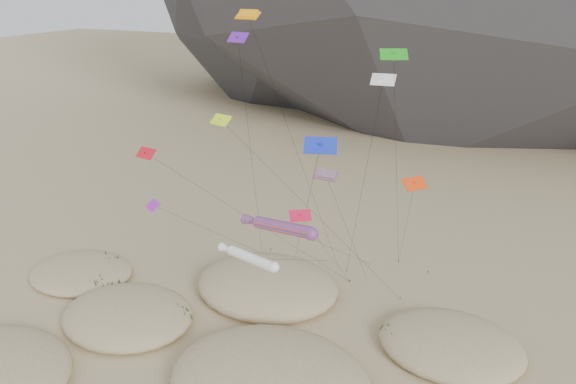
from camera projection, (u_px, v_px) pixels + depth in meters
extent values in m
ellipsoid|color=#CCB789|center=(127.00, 316.00, 53.63)|extent=(12.97, 11.03, 3.01)
ellipsoid|color=#CCB789|center=(270.00, 381.00, 44.55)|extent=(16.54, 14.06, 4.16)
ellipsoid|color=#CCB789|center=(267.00, 285.00, 58.49)|extent=(15.04, 12.78, 3.85)
ellipsoid|color=#CCB789|center=(451.00, 344.00, 49.53)|extent=(12.71, 10.81, 2.76)
ellipsoid|color=#CCB789|center=(81.00, 272.00, 61.99)|extent=(11.72, 9.97, 1.96)
ellipsoid|color=black|center=(29.00, 374.00, 45.61)|extent=(2.41, 2.07, 0.72)
ellipsoid|color=black|center=(147.00, 314.00, 53.63)|extent=(3.17, 2.71, 0.95)
ellipsoid|color=black|center=(179.00, 318.00, 53.19)|extent=(2.34, 2.00, 0.70)
ellipsoid|color=black|center=(261.00, 355.00, 47.37)|extent=(3.61, 3.09, 1.08)
ellipsoid|color=black|center=(305.00, 358.00, 47.18)|extent=(2.94, 2.51, 0.88)
ellipsoid|color=black|center=(262.00, 370.00, 45.90)|extent=(2.16, 1.85, 0.65)
ellipsoid|color=black|center=(277.00, 289.00, 57.63)|extent=(3.10, 2.65, 0.93)
ellipsoid|color=black|center=(307.00, 296.00, 56.43)|extent=(2.23, 1.91, 0.67)
ellipsoid|color=black|center=(431.00, 334.00, 50.82)|extent=(2.29, 1.96, 0.69)
ellipsoid|color=black|center=(392.00, 338.00, 50.50)|extent=(2.17, 1.86, 0.65)
ellipsoid|color=black|center=(109.00, 265.00, 63.43)|extent=(2.54, 2.17, 0.76)
ellipsoid|color=black|center=(106.00, 287.00, 59.17)|extent=(2.07, 1.77, 0.62)
cylinder|color=#3F2D1E|center=(293.00, 266.00, 63.92)|extent=(0.08, 0.08, 0.30)
cylinder|color=#3F2D1E|center=(347.00, 270.00, 63.00)|extent=(0.08, 0.08, 0.30)
cylinder|color=#3F2D1E|center=(350.00, 281.00, 60.81)|extent=(0.08, 0.08, 0.30)
cylinder|color=#3F2D1E|center=(399.00, 262.00, 64.88)|extent=(0.08, 0.08, 0.30)
cylinder|color=#3F2D1E|center=(400.00, 298.00, 57.55)|extent=(0.08, 0.08, 0.30)
cylinder|color=#3F2D1E|center=(271.00, 249.00, 67.88)|extent=(0.08, 0.08, 0.30)
cylinder|color=#3F2D1E|center=(428.00, 271.00, 62.73)|extent=(0.08, 0.08, 0.30)
cylinder|color=#3F2D1E|center=(263.00, 262.00, 64.76)|extent=(0.08, 0.08, 0.30)
cylinder|color=#ED5518|center=(283.00, 227.00, 44.35)|extent=(5.66, 2.28, 1.58)
sphere|color=#ED5518|center=(311.00, 234.00, 42.70)|extent=(1.06, 1.06, 1.06)
cone|color=#ED5518|center=(254.00, 221.00, 46.18)|extent=(2.43, 1.41, 1.13)
cylinder|color=black|center=(335.00, 250.00, 54.41)|extent=(2.24, 19.40, 12.48)
cylinder|color=white|center=(252.00, 258.00, 46.57)|extent=(5.33, 2.66, 1.22)
sphere|color=white|center=(274.00, 267.00, 44.75)|extent=(0.89, 0.89, 0.89)
cone|color=white|center=(229.00, 250.00, 48.58)|extent=(2.31, 1.47, 0.91)
cylinder|color=black|center=(296.00, 260.00, 55.97)|extent=(0.21, 18.34, 9.14)
cube|color=#FF9B0D|center=(248.00, 15.00, 51.44)|extent=(2.46, 1.27, 0.71)
cube|color=#FF9B0D|center=(248.00, 13.00, 51.38)|extent=(2.09, 1.01, 0.69)
cylinder|color=black|center=(298.00, 155.00, 57.70)|extent=(7.54, 6.42, 27.65)
cube|color=#FF1A1C|center=(326.00, 176.00, 46.54)|extent=(2.20, 1.07, 0.60)
cube|color=#FF1A1C|center=(326.00, 173.00, 46.47)|extent=(1.86, 0.85, 0.59)
cylinder|color=black|center=(349.00, 234.00, 54.05)|extent=(0.88, 11.49, 15.57)
cube|color=purple|center=(153.00, 205.00, 54.06)|extent=(2.15, 1.88, 0.70)
cube|color=purple|center=(153.00, 207.00, 54.11)|extent=(0.30, 0.29, 0.66)
cylinder|color=black|center=(229.00, 239.00, 59.01)|extent=(9.71, 11.67, 10.34)
cube|color=#172CC5|center=(321.00, 145.00, 39.94)|extent=(2.63, 1.86, 0.97)
cube|color=#172CC5|center=(320.00, 147.00, 40.00)|extent=(0.37, 0.39, 0.80)
cylinder|color=black|center=(304.00, 220.00, 51.95)|extent=(9.07, 15.84, 19.72)
cube|color=#5E1CA4|center=(238.00, 37.00, 44.94)|extent=(1.80, 1.01, 0.77)
cube|color=#5E1CA4|center=(238.00, 39.00, 45.00)|extent=(0.24, 0.30, 0.56)
cylinder|color=black|center=(253.00, 171.00, 54.87)|extent=(3.52, 10.63, 26.39)
cube|color=red|center=(300.00, 215.00, 46.49)|extent=(2.02, 1.80, 0.71)
cube|color=red|center=(300.00, 217.00, 46.54)|extent=(0.30, 0.30, 0.62)
cylinder|color=black|center=(328.00, 253.00, 53.67)|extent=(0.87, 12.02, 12.45)
cube|color=#F03B0C|center=(415.00, 184.00, 43.96)|extent=(2.04, 2.14, 0.78)
cube|color=#F03B0C|center=(415.00, 185.00, 44.01)|extent=(0.34, 0.34, 0.67)
cylinder|color=black|center=(405.00, 230.00, 54.44)|extent=(4.16, 16.12, 15.80)
cube|color=red|center=(146.00, 153.00, 47.52)|extent=(1.88, 1.10, 0.77)
cube|color=red|center=(146.00, 155.00, 47.57)|extent=(0.25, 0.29, 0.59)
cylinder|color=black|center=(260.00, 225.00, 54.18)|extent=(13.96, 14.81, 16.97)
cube|color=white|center=(383.00, 80.00, 47.27)|extent=(2.13, 1.18, 0.87)
cube|color=white|center=(383.00, 81.00, 47.32)|extent=(0.27, 0.31, 0.69)
cylinder|color=black|center=(362.00, 189.00, 55.15)|extent=(4.68, 6.82, 22.82)
cube|color=#1B9C18|center=(394.00, 54.00, 43.97)|extent=(2.44, 1.88, 0.77)
cube|color=#1B9C18|center=(394.00, 56.00, 44.03)|extent=(0.32, 0.29, 0.75)
cylinder|color=black|center=(397.00, 178.00, 54.45)|extent=(1.15, 13.45, 25.25)
cube|color=#C7FC1A|center=(221.00, 120.00, 52.15)|extent=(2.20, 1.44, 0.82)
cube|color=#C7FC1A|center=(221.00, 122.00, 52.20)|extent=(0.30, 0.31, 0.69)
cylinder|color=black|center=(315.00, 214.00, 54.86)|extent=(16.78, 6.16, 18.48)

